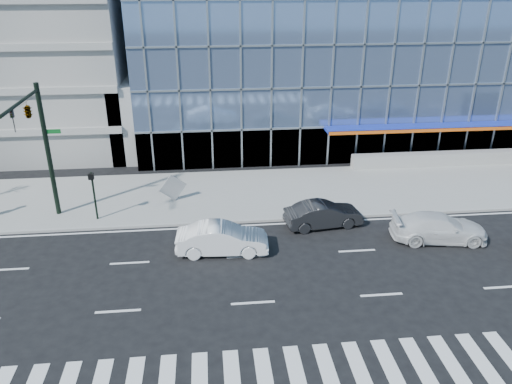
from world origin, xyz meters
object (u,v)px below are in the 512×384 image
at_px(ped_signal_post, 93,189).
at_px(tilted_panel, 173,188).
at_px(traffic_signal, 34,125).
at_px(white_sedan, 222,239).
at_px(white_suv, 439,227).
at_px(dark_sedan, 323,215).

height_order(ped_signal_post, tilted_panel, ped_signal_post).
relative_size(ped_signal_post, tilted_panel, 2.31).
relative_size(traffic_signal, tilted_panel, 6.15).
bearing_deg(tilted_panel, traffic_signal, -177.18).
xyz_separation_m(traffic_signal, tilted_panel, (6.93, 2.57, -5.10)).
relative_size(white_sedan, tilted_panel, 3.73).
height_order(white_suv, tilted_panel, tilted_panel).
bearing_deg(tilted_panel, white_sedan, -83.70).
relative_size(traffic_signal, ped_signal_post, 2.67).
bearing_deg(traffic_signal, tilted_panel, 20.34).
bearing_deg(white_suv, traffic_signal, 86.91).
height_order(white_suv, dark_sedan, white_suv).
relative_size(ped_signal_post, white_suv, 0.57).
xyz_separation_m(white_suv, tilted_panel, (-14.88, 6.40, 0.30)).
bearing_deg(white_suv, white_sedan, 97.45).
height_order(traffic_signal, tilted_panel, traffic_signal).
distance_m(ped_signal_post, dark_sedan, 13.53).
bearing_deg(white_sedan, tilted_panel, 27.17).
bearing_deg(dark_sedan, traffic_signal, 77.09).
xyz_separation_m(ped_signal_post, white_sedan, (7.32, -4.32, -1.34)).
xyz_separation_m(ped_signal_post, tilted_panel, (4.44, 2.20, -1.08)).
distance_m(ped_signal_post, white_suv, 19.82).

